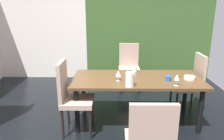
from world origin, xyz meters
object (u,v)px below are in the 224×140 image
cup_south (168,78)px  serving_bowl_rear (189,78)px  cup_east (134,69)px  chair_right_far (192,81)px  wine_glass_corner (118,74)px  dining_table (137,83)px  wine_glass_front (177,78)px  pitcher_right (130,79)px  chair_head_far (129,65)px  chair_left_near (71,94)px

cup_south → serving_bowl_rear: bearing=12.5°
serving_bowl_rear → cup_east: bearing=154.7°
chair_right_far → wine_glass_corner: (-1.24, -0.43, 0.26)m
serving_bowl_rear → cup_east: 0.87m
dining_table → serving_bowl_rear: size_ratio=11.98×
wine_glass_front → pitcher_right: 0.65m
wine_glass_corner → serving_bowl_rear: bearing=4.4°
chair_right_far → serving_bowl_rear: 0.43m
cup_south → wine_glass_corner: bearing=-179.3°
dining_table → wine_glass_corner: wine_glass_corner is taller
chair_head_far → dining_table: bearing=91.1°
chair_left_near → serving_bowl_rear: 1.76m
chair_left_near → serving_bowl_rear: size_ratio=6.49×
dining_table → chair_left_near: 1.00m
chair_left_near → cup_south: 1.42m
chair_left_near → wine_glass_front: chair_left_near is taller
chair_head_far → wine_glass_front: chair_head_far is taller
cup_south → cup_east: bearing=135.6°
serving_bowl_rear → cup_east: (-0.79, 0.37, 0.02)m
chair_right_far → chair_left_near: (-1.90, -0.61, 0.01)m
serving_bowl_rear → cup_south: (-0.33, -0.07, 0.01)m
chair_right_far → wine_glass_corner: bearing=109.3°
wine_glass_corner → cup_south: size_ratio=2.01×
chair_left_near → wine_glass_front: 1.48m
chair_head_far → cup_south: bearing=107.5°
wine_glass_front → cup_south: wine_glass_front is taller
chair_head_far → serving_bowl_rear: (0.80, -1.42, 0.18)m
chair_head_far → cup_south: chair_head_far is taller
chair_right_far → wine_glass_front: (-0.44, -0.63, 0.27)m
wine_glass_front → cup_east: bearing=128.5°
chair_right_far → cup_south: size_ratio=12.92×
chair_head_far → serving_bowl_rear: 1.64m
dining_table → cup_south: size_ratio=24.64×
chair_head_far → wine_glass_corner: size_ratio=6.36×
cup_east → pitcher_right: 0.70m
wine_glass_front → dining_table: bearing=147.7°
cup_east → cup_south: (0.46, -0.45, -0.01)m
wine_glass_corner → pitcher_right: bearing=-57.2°
dining_table → serving_bowl_rear: bearing=-3.2°
dining_table → pitcher_right: size_ratio=9.83×
chair_right_far → wine_glass_front: size_ratio=6.36×
pitcher_right → cup_east: bearing=79.5°
pitcher_right → chair_right_far: bearing=31.5°
chair_head_far → cup_east: size_ratio=11.96×
dining_table → chair_head_far: size_ratio=1.93×
chair_left_near → pitcher_right: size_ratio=5.32×
chair_right_far → cup_south: chair_right_far is taller
wine_glass_front → chair_right_far: bearing=54.9°
dining_table → chair_right_far: 1.00m
pitcher_right → cup_south: bearing=22.6°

